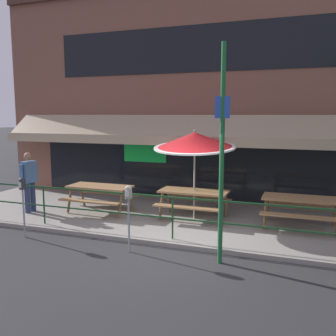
{
  "coord_description": "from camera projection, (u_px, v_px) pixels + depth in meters",
  "views": [
    {
      "loc": [
        2.65,
        -7.31,
        2.86
      ],
      "look_at": [
        -0.58,
        1.6,
        1.5
      ],
      "focal_mm": 40.0,
      "sensor_mm": 36.0,
      "label": 1
    }
  ],
  "objects": [
    {
      "name": "patio_deck",
      "position": [
        193.0,
        221.0,
        9.96
      ],
      "size": [
        15.0,
        4.0,
        0.1
      ],
      "primitive_type": "cube",
      "color": "gray",
      "rests_on": "ground"
    },
    {
      "name": "patio_umbrella_centre",
      "position": [
        195.0,
        141.0,
        9.74
      ],
      "size": [
        2.14,
        2.14,
        2.39
      ],
      "color": "#B7B2A8",
      "rests_on": "patio_deck"
    },
    {
      "name": "pedestrian_walking",
      "position": [
        29.0,
        179.0,
        10.55
      ],
      "size": [
        0.3,
        0.61,
        1.71
      ],
      "color": "navy",
      "rests_on": "patio_deck"
    },
    {
      "name": "restaurant_building",
      "position": [
        214.0,
        96.0,
        11.55
      ],
      "size": [
        15.0,
        1.6,
        6.91
      ],
      "color": "brown",
      "rests_on": "ground"
    },
    {
      "name": "picnic_table_centre",
      "position": [
        194.0,
        196.0,
        9.91
      ],
      "size": [
        1.8,
        1.42,
        0.76
      ],
      "color": "#997047",
      "rests_on": "patio_deck"
    },
    {
      "name": "picnic_table_right",
      "position": [
        301.0,
        204.0,
        9.09
      ],
      "size": [
        1.8,
        1.42,
        0.76
      ],
      "color": "#997047",
      "rests_on": "patio_deck"
    },
    {
      "name": "ground_plane",
      "position": [
        168.0,
        248.0,
        8.1
      ],
      "size": [
        120.0,
        120.0,
        0.0
      ],
      "primitive_type": "plane",
      "color": "#2D2D30"
    },
    {
      "name": "street_sign_pole",
      "position": [
        222.0,
        154.0,
        6.97
      ],
      "size": [
        0.28,
        0.09,
        4.15
      ],
      "color": "#1E6033",
      "rests_on": "ground"
    },
    {
      "name": "picnic_table_left",
      "position": [
        100.0,
        191.0,
        10.57
      ],
      "size": [
        1.8,
        1.42,
        0.76
      ],
      "color": "#997047",
      "rests_on": "patio_deck"
    },
    {
      "name": "parking_meter_far",
      "position": [
        128.0,
        198.0,
        7.68
      ],
      "size": [
        0.15,
        0.16,
        1.42
      ],
      "color": "gray",
      "rests_on": "ground"
    },
    {
      "name": "patio_railing",
      "position": [
        173.0,
        208.0,
        8.27
      ],
      "size": [
        13.84,
        0.04,
        0.97
      ],
      "color": "#194723",
      "rests_on": "patio_deck"
    },
    {
      "name": "parking_meter_near",
      "position": [
        22.0,
        189.0,
        8.63
      ],
      "size": [
        0.15,
        0.16,
        1.42
      ],
      "color": "gray",
      "rests_on": "ground"
    }
  ]
}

